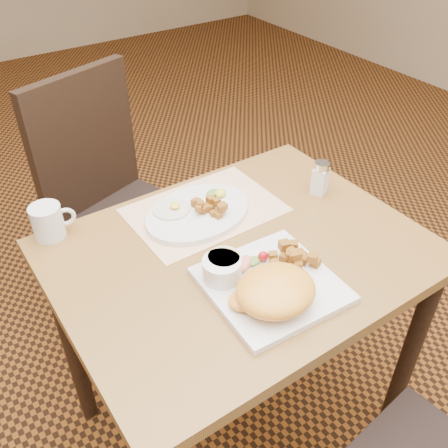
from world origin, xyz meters
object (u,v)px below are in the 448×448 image
plate_oval (198,213)px  salt_shaker (320,178)px  plate_square (271,285)px  coffee_mug (48,221)px  table (240,281)px  chair_far (113,197)px

plate_oval → salt_shaker: 0.36m
plate_square → salt_shaker: (0.35, 0.22, 0.04)m
plate_square → coffee_mug: bearing=126.7°
table → salt_shaker: size_ratio=9.00×
table → salt_shaker: bearing=13.2°
salt_shaker → coffee_mug: 0.74m
chair_far → plate_square: bearing=74.8°
chair_far → table: bearing=77.0°
chair_far → plate_oval: bearing=77.2°
plate_square → salt_shaker: size_ratio=2.80×
chair_far → plate_oval: size_ratio=3.19×
salt_shaker → plate_oval: bearing=164.1°
table → plate_oval: size_ratio=2.96×
table → chair_far: (-0.06, 0.69, -0.10)m
chair_far → plate_oval: 0.56m
coffee_mug → plate_square: bearing=-53.3°
chair_far → salt_shaker: chair_far is taller
plate_square → chair_far: bearing=92.6°
chair_far → salt_shaker: (0.39, -0.62, 0.26)m
table → chair_far: bearing=94.9°
table → coffee_mug: coffee_mug is taller
table → plate_oval: plate_oval is taller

